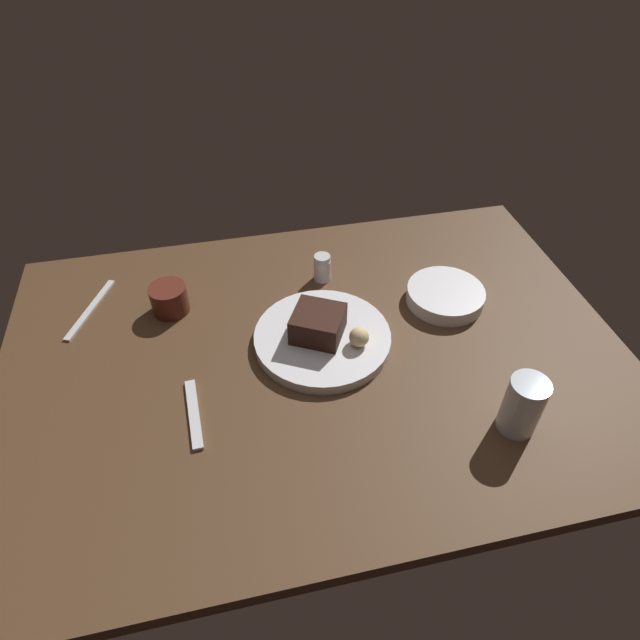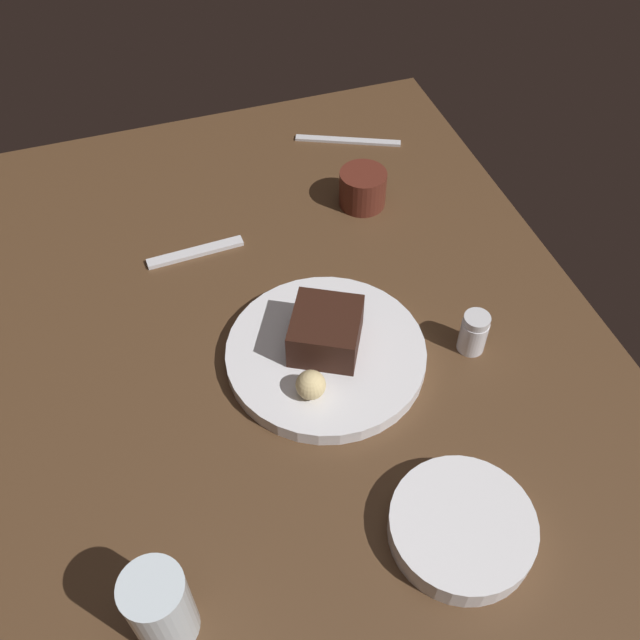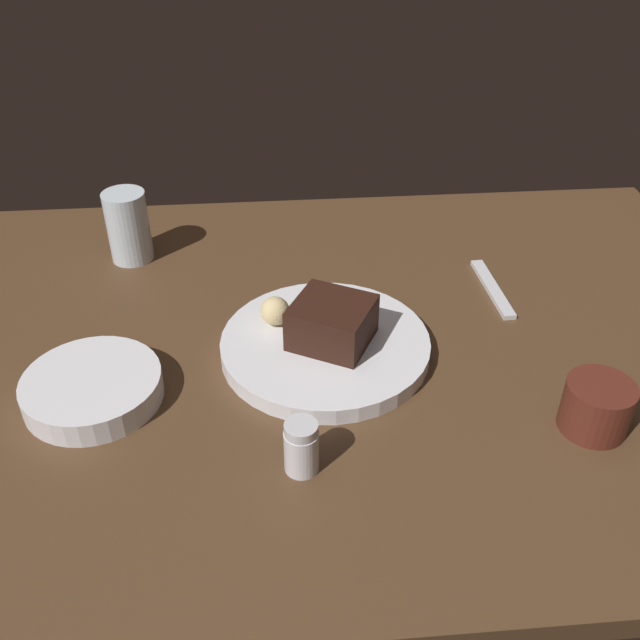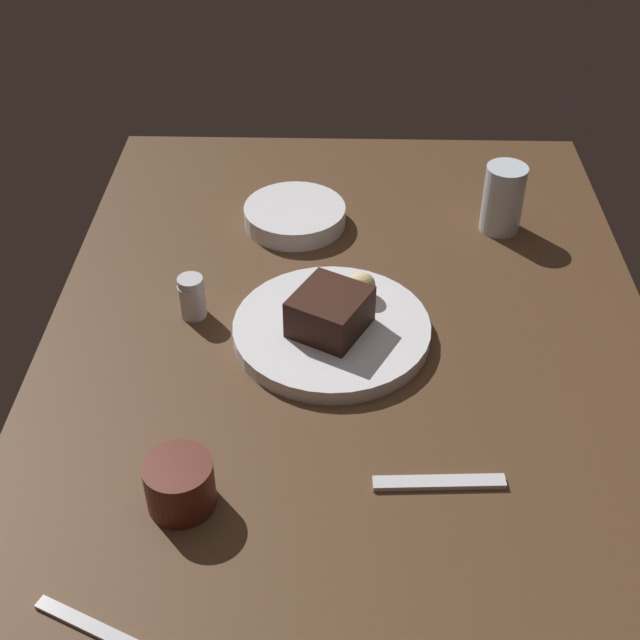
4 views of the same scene
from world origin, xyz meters
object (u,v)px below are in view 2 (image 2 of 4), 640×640
Objects in this scene: bread_roll at (311,385)px; coffee_cup at (363,188)px; water_glass at (160,607)px; dessert_spoon at (196,252)px; dessert_plate at (326,354)px; salt_shaker at (474,333)px; butter_knife at (348,141)px; side_bowl at (462,527)px; chocolate_cake_slice at (326,331)px.

bread_roll is 0.50× the size of coffee_cup.
water_glass is 0.73× the size of dessert_spoon.
dessert_plate is 2.43× the size of water_glass.
salt_shaker is 43.89cm from dessert_spoon.
water_glass is 0.58× the size of butter_knife.
salt_shaker is 51.67cm from water_glass.
side_bowl is 1.09× the size of dessert_spoon.
coffee_cup reaches higher than butter_knife.
butter_knife is (44.83, -19.42, -4.69)cm from chocolate_cake_slice.
side_bowl is 57.92cm from coffee_cup.
coffee_cup is at bearing -29.89° from bread_roll.
bread_roll is at bearing 150.11° from coffee_cup.
chocolate_cake_slice reaches higher than dessert_spoon.
coffee_cup is at bearing -29.38° from chocolate_cake_slice.
chocolate_cake_slice is 1.23× the size of coffee_cup.
chocolate_cake_slice is 29.82cm from side_bowl.
butter_knife is at bearing -32.17° from water_glass.
dessert_plate is at bearing 77.59° from salt_shaker.
butter_knife is at bearing -23.31° from dessert_plate.
bread_roll is at bearing 25.49° from side_bowl.
salt_shaker is at bearing -28.72° from side_bowl.
bread_roll is (-6.19, 4.11, 3.00)cm from dessert_plate.
bread_roll is 0.20× the size of butter_knife.
side_bowl is (-28.99, -6.13, -3.36)cm from chocolate_cake_slice.
chocolate_cake_slice is 28.30cm from dessert_spoon.
butter_knife is at bearing -10.21° from side_bowl.
chocolate_cake_slice is at bearing -16.58° from dessert_plate.
dessert_spoon is at bearing 46.89° from salt_shaker.
side_bowl is 2.14× the size of coffee_cup.
dessert_spoon is at bearing 96.48° from coffee_cup.
salt_shaker is (1.90, -23.58, -0.99)cm from bread_roll.
coffee_cup is (35.09, -20.17, -1.05)cm from bread_roll.
bread_roll is 40.49cm from coffee_cup.
water_glass reaches higher than chocolate_cake_slice.
water_glass is at bearing -98.20° from butter_knife.
bread_roll is at bearing -46.08° from water_glass.
dessert_plate reaches higher than butter_knife.
side_bowl is at bearing -154.51° from bread_roll.
water_glass is (-27.75, 26.50, 4.43)cm from dessert_plate.
dessert_plate is 7.01× the size of bread_roll.
salt_shaker reaches higher than dessert_spoon.
dessert_plate is 49.70cm from butter_knife.
dessert_spoon is (53.41, -13.98, -5.16)cm from water_glass.
coffee_cup is at bearing -9.63° from side_bowl.
salt_shaker is 33.36cm from coffee_cup.
coffee_cup reaches higher than side_bowl.
salt_shaker is (-4.28, -19.47, 2.00)cm from dessert_plate.
salt_shaker reaches higher than butter_knife.
bread_roll reaches higher than dessert_plate.
dessert_spoon is (53.84, 18.89, -1.24)cm from side_bowl.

